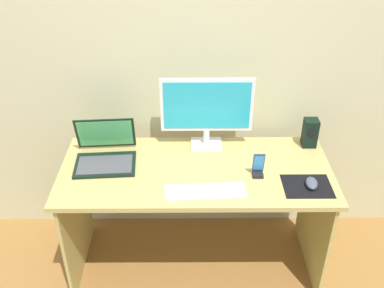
{
  "coord_description": "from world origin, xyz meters",
  "views": [
    {
      "loc": [
        -0.03,
        -1.98,
        2.16
      ],
      "look_at": [
        -0.02,
        -0.02,
        0.89
      ],
      "focal_mm": 41.99,
      "sensor_mm": 36.0,
      "label": 1
    }
  ],
  "objects_px": {
    "speaker_right": "(310,133)",
    "mouse": "(312,183)",
    "laptop": "(105,154)",
    "keyboard_external": "(205,191)",
    "monitor": "(207,109)",
    "phone_in_dock": "(258,168)"
  },
  "relations": [
    {
      "from": "speaker_right",
      "to": "mouse",
      "type": "xyz_separation_m",
      "value": [
        -0.07,
        -0.39,
        -0.07
      ]
    },
    {
      "from": "laptop",
      "to": "keyboard_external",
      "type": "bearing_deg",
      "value": -27.03
    },
    {
      "from": "monitor",
      "to": "phone_in_dock",
      "type": "xyz_separation_m",
      "value": [
        0.27,
        -0.3,
        -0.19
      ]
    },
    {
      "from": "speaker_right",
      "to": "mouse",
      "type": "relative_size",
      "value": 1.72
    },
    {
      "from": "speaker_right",
      "to": "mouse",
      "type": "bearing_deg",
      "value": -100.43
    },
    {
      "from": "mouse",
      "to": "phone_in_dock",
      "type": "xyz_separation_m",
      "value": [
        -0.26,
        0.1,
        0.03
      ]
    },
    {
      "from": "monitor",
      "to": "speaker_right",
      "type": "bearing_deg",
      "value": -0.53
    },
    {
      "from": "monitor",
      "to": "laptop",
      "type": "height_order",
      "value": "monitor"
    },
    {
      "from": "monitor",
      "to": "laptop",
      "type": "xyz_separation_m",
      "value": [
        -0.56,
        -0.16,
        -0.19
      ]
    },
    {
      "from": "speaker_right",
      "to": "laptop",
      "type": "height_order",
      "value": "laptop"
    },
    {
      "from": "laptop",
      "to": "phone_in_dock",
      "type": "height_order",
      "value": "laptop"
    },
    {
      "from": "phone_in_dock",
      "to": "speaker_right",
      "type": "bearing_deg",
      "value": 41.19
    },
    {
      "from": "monitor",
      "to": "phone_in_dock",
      "type": "height_order",
      "value": "monitor"
    },
    {
      "from": "mouse",
      "to": "phone_in_dock",
      "type": "distance_m",
      "value": 0.28
    },
    {
      "from": "laptop",
      "to": "speaker_right",
      "type": "bearing_deg",
      "value": 7.58
    },
    {
      "from": "laptop",
      "to": "phone_in_dock",
      "type": "bearing_deg",
      "value": -9.53
    },
    {
      "from": "phone_in_dock",
      "to": "keyboard_external",
      "type": "bearing_deg",
      "value": -153.83
    },
    {
      "from": "monitor",
      "to": "phone_in_dock",
      "type": "distance_m",
      "value": 0.44
    },
    {
      "from": "monitor",
      "to": "mouse",
      "type": "height_order",
      "value": "monitor"
    },
    {
      "from": "monitor",
      "to": "keyboard_external",
      "type": "bearing_deg",
      "value": -92.42
    },
    {
      "from": "laptop",
      "to": "mouse",
      "type": "bearing_deg",
      "value": -12.2
    },
    {
      "from": "keyboard_external",
      "to": "monitor",
      "type": "bearing_deg",
      "value": 84.58
    }
  ]
}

